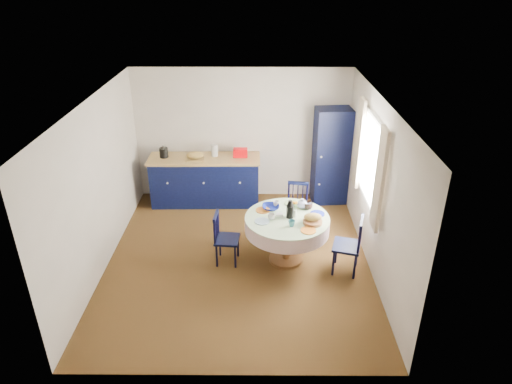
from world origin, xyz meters
TOP-DOWN VIEW (x-y plane):
  - floor at (0.00, 0.00)m, footprint 4.50×4.50m
  - ceiling at (0.00, 0.00)m, footprint 4.50×4.50m
  - wall_back at (0.00, 2.25)m, footprint 4.00×0.02m
  - wall_left at (-2.00, 0.00)m, footprint 0.02×4.50m
  - wall_right at (2.00, 0.00)m, footprint 0.02×4.50m
  - window at (1.95, 0.30)m, footprint 0.10×1.74m
  - kitchen_counter at (-0.70, 1.90)m, footprint 2.07×0.68m
  - pantry_cabinet at (1.66, 2.00)m, footprint 0.68×0.51m
  - dining_table at (0.75, -0.03)m, footprint 1.26×1.26m
  - chair_left at (-0.20, -0.06)m, footprint 0.38×0.40m
  - chair_far at (0.96, 0.88)m, footprint 0.43×0.42m
  - chair_right at (1.64, -0.30)m, footprint 0.48×0.50m
  - mug_a at (0.50, -0.08)m, footprint 0.11×0.11m
  - mug_b at (0.79, -0.28)m, footprint 0.10×0.10m
  - mug_c at (1.07, 0.24)m, footprint 0.14×0.14m
  - mug_d at (0.58, 0.32)m, footprint 0.10×0.10m
  - cobalt_bowl at (0.50, 0.23)m, footprint 0.26×0.26m

SIDE VIEW (x-z plane):
  - floor at x=0.00m, z-range 0.00..0.00m
  - chair_left at x=-0.20m, z-range 0.01..0.83m
  - chair_far at x=0.96m, z-range 0.01..0.86m
  - chair_right at x=1.64m, z-range 0.01..0.91m
  - kitchen_counter at x=-0.70m, z-range -0.11..1.05m
  - dining_table at x=0.75m, z-range 0.12..1.16m
  - cobalt_bowl at x=0.50m, z-range 0.76..0.83m
  - mug_a at x=0.50m, z-range 0.76..0.85m
  - mug_d at x=0.58m, z-range 0.76..0.85m
  - mug_b at x=0.79m, z-range 0.76..0.85m
  - mug_c at x=1.07m, z-range 0.76..0.87m
  - pantry_cabinet at x=1.66m, z-range 0.00..1.83m
  - wall_back at x=0.00m, z-range 0.00..2.50m
  - wall_left at x=-2.00m, z-range 0.00..2.50m
  - wall_right at x=2.00m, z-range 0.00..2.50m
  - window at x=1.95m, z-range 0.80..2.25m
  - ceiling at x=0.00m, z-range 2.50..2.50m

